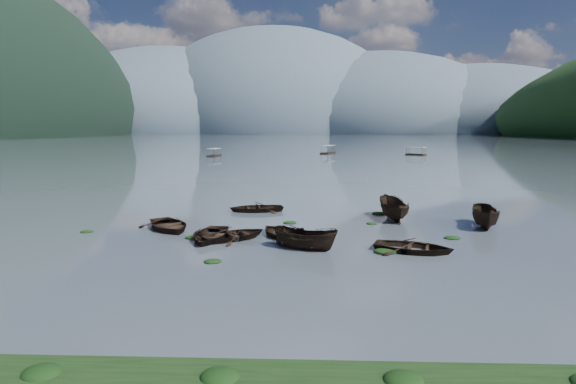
{
  "coord_description": "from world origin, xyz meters",
  "views": [
    {
      "loc": [
        1.29,
        -23.43,
        6.91
      ],
      "look_at": [
        0.0,
        12.0,
        2.0
      ],
      "focal_mm": 28.0,
      "sensor_mm": 36.0,
      "label": 1
    }
  ],
  "objects_px": {
    "rowboat_0": "(210,239)",
    "pontoon_left": "(214,156)",
    "pontoon_centre": "(328,154)",
    "rowboat_3": "(284,237)"
  },
  "relations": [
    {
      "from": "rowboat_3",
      "to": "pontoon_centre",
      "type": "xyz_separation_m",
      "value": [
        8.23,
        104.15,
        0.0
      ]
    },
    {
      "from": "rowboat_3",
      "to": "pontoon_left",
      "type": "distance_m",
      "value": 92.31
    },
    {
      "from": "rowboat_3",
      "to": "pontoon_left",
      "type": "xyz_separation_m",
      "value": [
        -22.64,
        89.49,
        0.0
      ]
    },
    {
      "from": "rowboat_0",
      "to": "pontoon_left",
      "type": "bearing_deg",
      "value": 105.35
    },
    {
      "from": "rowboat_3",
      "to": "pontoon_left",
      "type": "height_order",
      "value": "pontoon_left"
    },
    {
      "from": "rowboat_0",
      "to": "pontoon_centre",
      "type": "relative_size",
      "value": 0.75
    },
    {
      "from": "rowboat_3",
      "to": "pontoon_centre",
      "type": "height_order",
      "value": "pontoon_centre"
    },
    {
      "from": "rowboat_0",
      "to": "pontoon_left",
      "type": "height_order",
      "value": "pontoon_left"
    },
    {
      "from": "pontoon_left",
      "to": "rowboat_3",
      "type": "bearing_deg",
      "value": -64.05
    },
    {
      "from": "rowboat_0",
      "to": "pontoon_centre",
      "type": "distance_m",
      "value": 105.8
    }
  ]
}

